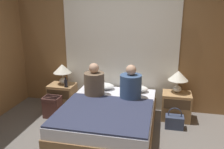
{
  "coord_description": "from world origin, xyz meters",
  "views": [
    {
      "loc": [
        0.84,
        -2.82,
        2.05
      ],
      "look_at": [
        0.0,
        0.95,
        0.9
      ],
      "focal_mm": 38.0,
      "sensor_mm": 36.0,
      "label": 1
    }
  ],
  "objects_px": {
    "person_right_in_bed": "(131,85)",
    "backpack_on_floor": "(52,106)",
    "bed": "(108,118)",
    "nightstand_left": "(63,96)",
    "nightstand_right": "(176,106)",
    "person_left_in_bed": "(94,83)",
    "lamp_right": "(178,77)",
    "beer_bottle_on_left_stand": "(66,83)",
    "pillow_right": "(134,88)",
    "handbag_on_floor": "(174,121)",
    "pillow_left": "(101,86)",
    "lamp_left": "(62,70)"
  },
  "relations": [
    {
      "from": "pillow_right",
      "to": "handbag_on_floor",
      "type": "relative_size",
      "value": 1.41
    },
    {
      "from": "lamp_right",
      "to": "bed",
      "type": "bearing_deg",
      "value": -146.43
    },
    {
      "from": "pillow_right",
      "to": "person_left_in_bed",
      "type": "relative_size",
      "value": 0.88
    },
    {
      "from": "person_right_in_bed",
      "to": "nightstand_left",
      "type": "bearing_deg",
      "value": 168.61
    },
    {
      "from": "person_left_in_bed",
      "to": "person_right_in_bed",
      "type": "xyz_separation_m",
      "value": [
        0.66,
        0.0,
        0.0
      ]
    },
    {
      "from": "person_right_in_bed",
      "to": "pillow_left",
      "type": "bearing_deg",
      "value": 150.16
    },
    {
      "from": "person_left_in_bed",
      "to": "pillow_right",
      "type": "bearing_deg",
      "value": 28.36
    },
    {
      "from": "handbag_on_floor",
      "to": "lamp_left",
      "type": "bearing_deg",
      "value": 169.16
    },
    {
      "from": "person_right_in_bed",
      "to": "handbag_on_floor",
      "type": "height_order",
      "value": "person_right_in_bed"
    },
    {
      "from": "bed",
      "to": "pillow_left",
      "type": "height_order",
      "value": "pillow_left"
    },
    {
      "from": "bed",
      "to": "handbag_on_floor",
      "type": "height_order",
      "value": "bed"
    },
    {
      "from": "handbag_on_floor",
      "to": "nightstand_right",
      "type": "bearing_deg",
      "value": 85.05
    },
    {
      "from": "nightstand_left",
      "to": "beer_bottle_on_left_stand",
      "type": "xyz_separation_m",
      "value": [
        0.14,
        -0.12,
        0.33
      ]
    },
    {
      "from": "pillow_right",
      "to": "handbag_on_floor",
      "type": "bearing_deg",
      "value": -29.84
    },
    {
      "from": "lamp_right",
      "to": "person_left_in_bed",
      "type": "distance_m",
      "value": 1.52
    },
    {
      "from": "bed",
      "to": "pillow_right",
      "type": "bearing_deg",
      "value": 66.51
    },
    {
      "from": "pillow_left",
      "to": "person_left_in_bed",
      "type": "height_order",
      "value": "person_left_in_bed"
    },
    {
      "from": "nightstand_right",
      "to": "person_left_in_bed",
      "type": "bearing_deg",
      "value": -168.91
    },
    {
      "from": "beer_bottle_on_left_stand",
      "to": "handbag_on_floor",
      "type": "xyz_separation_m",
      "value": [
        2.07,
        -0.24,
        -0.46
      ]
    },
    {
      "from": "nightstand_left",
      "to": "pillow_left",
      "type": "xyz_separation_m",
      "value": [
        0.79,
        0.08,
        0.26
      ]
    },
    {
      "from": "nightstand_right",
      "to": "person_right_in_bed",
      "type": "distance_m",
      "value": 0.96
    },
    {
      "from": "bed",
      "to": "pillow_right",
      "type": "height_order",
      "value": "pillow_right"
    },
    {
      "from": "bed",
      "to": "person_right_in_bed",
      "type": "relative_size",
      "value": 3.11
    },
    {
      "from": "pillow_left",
      "to": "person_right_in_bed",
      "type": "height_order",
      "value": "person_right_in_bed"
    },
    {
      "from": "lamp_left",
      "to": "pillow_left",
      "type": "bearing_deg",
      "value": 0.94
    },
    {
      "from": "person_left_in_bed",
      "to": "beer_bottle_on_left_stand",
      "type": "xyz_separation_m",
      "value": [
        -0.62,
        0.17,
        -0.11
      ]
    },
    {
      "from": "nightstand_right",
      "to": "backpack_on_floor",
      "type": "bearing_deg",
      "value": -169.49
    },
    {
      "from": "nightstand_right",
      "to": "lamp_right",
      "type": "height_order",
      "value": "lamp_right"
    },
    {
      "from": "pillow_right",
      "to": "person_left_in_bed",
      "type": "xyz_separation_m",
      "value": [
        -0.68,
        -0.37,
        0.18
      ]
    },
    {
      "from": "pillow_right",
      "to": "backpack_on_floor",
      "type": "distance_m",
      "value": 1.58
    },
    {
      "from": "pillow_left",
      "to": "person_left_in_bed",
      "type": "relative_size",
      "value": 0.88
    },
    {
      "from": "bed",
      "to": "nightstand_left",
      "type": "distance_m",
      "value": 1.31
    },
    {
      "from": "nightstand_left",
      "to": "beer_bottle_on_left_stand",
      "type": "relative_size",
      "value": 2.49
    },
    {
      "from": "nightstand_right",
      "to": "lamp_left",
      "type": "bearing_deg",
      "value": 178.32
    },
    {
      "from": "bed",
      "to": "pillow_left",
      "type": "relative_size",
      "value": 3.57
    },
    {
      "from": "person_right_in_bed",
      "to": "backpack_on_floor",
      "type": "bearing_deg",
      "value": -174.84
    },
    {
      "from": "nightstand_right",
      "to": "pillow_right",
      "type": "distance_m",
      "value": 0.84
    },
    {
      "from": "person_right_in_bed",
      "to": "backpack_on_floor",
      "type": "relative_size",
      "value": 1.52
    },
    {
      "from": "handbag_on_floor",
      "to": "pillow_left",
      "type": "bearing_deg",
      "value": 162.9
    },
    {
      "from": "pillow_left",
      "to": "backpack_on_floor",
      "type": "distance_m",
      "value": 1.0
    },
    {
      "from": "pillow_right",
      "to": "beer_bottle_on_left_stand",
      "type": "distance_m",
      "value": 1.32
    },
    {
      "from": "lamp_left",
      "to": "nightstand_left",
      "type": "bearing_deg",
      "value": -90.0
    },
    {
      "from": "pillow_left",
      "to": "pillow_right",
      "type": "height_order",
      "value": "same"
    },
    {
      "from": "nightstand_left",
      "to": "nightstand_right",
      "type": "distance_m",
      "value": 2.24
    },
    {
      "from": "lamp_right",
      "to": "person_left_in_bed",
      "type": "xyz_separation_m",
      "value": [
        -1.47,
        -0.35,
        -0.1
      ]
    },
    {
      "from": "lamp_right",
      "to": "beer_bottle_on_left_stand",
      "type": "bearing_deg",
      "value": -174.9
    },
    {
      "from": "handbag_on_floor",
      "to": "bed",
      "type": "bearing_deg",
      "value": -163.62
    },
    {
      "from": "lamp_left",
      "to": "person_left_in_bed",
      "type": "xyz_separation_m",
      "value": [
        0.77,
        -0.35,
        -0.1
      ]
    },
    {
      "from": "lamp_left",
      "to": "pillow_right",
      "type": "bearing_deg",
      "value": 0.51
    },
    {
      "from": "bed",
      "to": "nightstand_left",
      "type": "bearing_deg",
      "value": 148.83
    }
  ]
}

